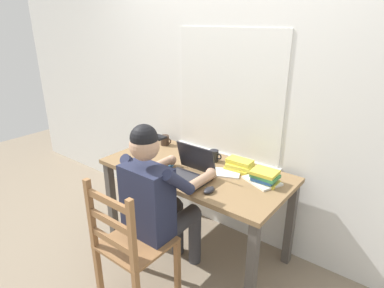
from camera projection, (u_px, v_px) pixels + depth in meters
The scene contains 15 objects.
ground_plane at pixel (195, 247), 2.82m from camera, with size 8.00×8.00×0.00m, color gray.
back_wall at pixel (228, 90), 2.67m from camera, with size 6.00×0.08×2.60m.
desk at pixel (195, 179), 2.58m from camera, with size 1.48×0.72×0.75m.
seated_person at pixel (159, 198), 2.24m from camera, with size 0.50×0.60×1.25m.
wooden_chair at pixel (130, 246), 2.12m from camera, with size 0.42×0.42×0.95m.
laptop at pixel (189, 170), 2.39m from camera, with size 0.33×0.29×0.23m.
computer_mouse at pixel (209, 190), 2.19m from camera, with size 0.06×0.10×0.03m, color #232328.
coffee_mug_white at pixel (141, 157), 2.62m from camera, with size 0.11×0.08×0.10m.
coffee_mug_dark at pixel (165, 140), 3.00m from camera, with size 0.12×0.08×0.09m.
coffee_mug_spare at pixel (214, 156), 2.66m from camera, with size 0.11×0.07×0.10m.
book_stack_main at pixel (265, 177), 2.30m from camera, with size 0.19×0.15×0.10m.
book_stack_side at pixel (239, 165), 2.50m from camera, with size 0.22×0.16×0.09m.
paper_pile_near_laptop at pixel (262, 181), 2.33m from camera, with size 0.24×0.18×0.02m, color silver.
paper_pile_back_corner at pixel (224, 173), 2.46m from camera, with size 0.24×0.14×0.01m, color white.
landscape_photo_print at pixel (165, 166), 2.58m from camera, with size 0.13×0.09×0.00m, color teal.
Camera 1 is at (1.40, -1.84, 1.85)m, focal length 30.43 mm.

